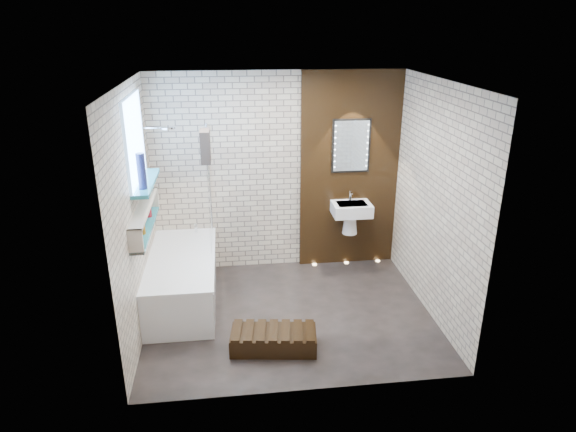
{
  "coord_description": "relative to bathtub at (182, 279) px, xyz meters",
  "views": [
    {
      "loc": [
        -0.64,
        -5.02,
        3.17
      ],
      "look_at": [
        0.0,
        0.15,
        1.15
      ],
      "focal_mm": 31.79,
      "sensor_mm": 36.0,
      "label": 1
    }
  ],
  "objects": [
    {
      "name": "ground",
      "position": [
        1.22,
        -0.45,
        -0.29
      ],
      "size": [
        3.2,
        3.2,
        0.0
      ],
      "primitive_type": "plane",
      "color": "black",
      "rests_on": "ground"
    },
    {
      "name": "room_shell",
      "position": [
        1.22,
        -0.45,
        1.01
      ],
      "size": [
        3.24,
        3.2,
        2.6
      ],
      "color": "tan",
      "rests_on": "ground"
    },
    {
      "name": "clerestory_window",
      "position": [
        -0.34,
        -0.1,
        1.61
      ],
      "size": [
        0.18,
        1.0,
        0.94
      ],
      "color": "#7FADE0",
      "rests_on": "room_shell"
    },
    {
      "name": "led_mirror",
      "position": [
        2.17,
        0.78,
        1.36
      ],
      "size": [
        0.5,
        0.02,
        0.7
      ],
      "color": "black",
      "rests_on": "walnut_panel"
    },
    {
      "name": "bath_screen",
      "position": [
        0.35,
        0.44,
        0.99
      ],
      "size": [
        0.01,
        0.78,
        1.4
      ],
      "primitive_type": "cube",
      "color": "white",
      "rests_on": "bathtub"
    },
    {
      "name": "towel",
      "position": [
        0.35,
        0.15,
        1.56
      ],
      "size": [
        0.11,
        0.28,
        0.36
      ],
      "primitive_type": "cube",
      "color": "#292521",
      "rests_on": "bath_screen"
    },
    {
      "name": "display_niche",
      "position": [
        -0.31,
        -0.3,
        0.91
      ],
      "size": [
        0.14,
        1.3,
        0.26
      ],
      "color": "#216E7B",
      "rests_on": "room_shell"
    },
    {
      "name": "sill_vases",
      "position": [
        -0.28,
        -0.37,
        1.44
      ],
      "size": [
        0.09,
        0.09,
        0.37
      ],
      "color": "#161A3D",
      "rests_on": "clerestory_window"
    },
    {
      "name": "shower_head",
      "position": [
        -0.08,
        0.5,
        1.71
      ],
      "size": [
        0.18,
        0.18,
        0.02
      ],
      "primitive_type": "cylinder",
      "color": "silver",
      "rests_on": "room_shell"
    },
    {
      "name": "bathtub",
      "position": [
        0.0,
        0.0,
        0.0
      ],
      "size": [
        0.79,
        1.74,
        0.7
      ],
      "color": "white",
      "rests_on": "ground"
    },
    {
      "name": "walnut_panel",
      "position": [
        2.17,
        0.82,
        1.01
      ],
      "size": [
        1.3,
        0.06,
        2.6
      ],
      "primitive_type": "cube",
      "color": "black",
      "rests_on": "ground"
    },
    {
      "name": "niche_bottles",
      "position": [
        -0.31,
        -0.37,
        0.87
      ],
      "size": [
        0.06,
        0.85,
        0.15
      ],
      "color": "#A86819",
      "rests_on": "display_niche"
    },
    {
      "name": "washbasin",
      "position": [
        2.17,
        0.62,
        0.5
      ],
      "size": [
        0.5,
        0.36,
        0.58
      ],
      "color": "white",
      "rests_on": "walnut_panel"
    },
    {
      "name": "floor_uplights",
      "position": [
        2.17,
        0.75,
        -0.29
      ],
      "size": [
        0.96,
        0.06,
        0.01
      ],
      "color": "#FFD899",
      "rests_on": "ground"
    },
    {
      "name": "walnut_step",
      "position": [
        0.98,
        -1.08,
        -0.19
      ],
      "size": [
        0.91,
        0.5,
        0.19
      ],
      "primitive_type": "cube",
      "rotation": [
        0.0,
        0.0,
        -0.13
      ],
      "color": "black",
      "rests_on": "ground"
    }
  ]
}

